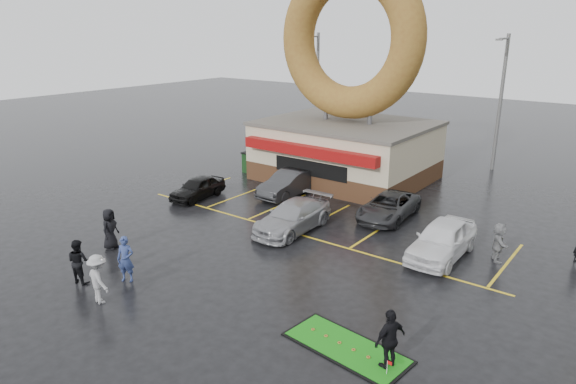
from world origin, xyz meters
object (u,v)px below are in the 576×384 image
Objects in this scene: streetlight_left at (317,87)px; dumpster at (258,163)px; donut_shop at (347,110)px; putting_green at (346,347)px; streetlight_mid at (500,100)px; person_blue at (126,259)px; car_grey at (389,206)px; car_black at (198,188)px; car_silver at (293,217)px; car_dgrey at (289,183)px; car_white at (442,239)px; person_cameraman at (390,339)px.

streetlight_left reaches higher than dumpster.
putting_green is at bearing -58.71° from donut_shop.
streetlight_mid is 26.35m from person_blue.
car_grey is (-1.39, -12.96, -4.15)m from streetlight_mid.
car_silver is (7.28, -0.65, 0.08)m from car_black.
streetlight_left is 10.38m from dumpster.
streetlight_left is 5.00× the size of dumpster.
car_dgrey is 0.97× the size of car_grey.
person_cameraman is (1.64, -8.21, 0.15)m from car_white.
car_dgrey is (6.28, -12.05, -4.06)m from streetlight_left.
dumpster is at bearing -80.13° from streetlight_left.
streetlight_mid is 13.68m from car_grey.
person_cameraman is at bearing -51.74° from streetlight_left.
car_silver is 6.98m from car_white.
person_blue is at bearing -105.45° from car_silver.
streetlight_left reaches higher than putting_green.
dumpster is (-5.37, -2.44, -3.81)m from donut_shop.
car_white reaches higher than car_dgrey.
car_black is 7.31m from car_silver.
car_white is (3.93, -2.89, 0.15)m from car_grey.
person_cameraman reaches higher than car_silver.
donut_shop is 10.59m from streetlight_mid.
streetlight_left is 4.80× the size of person_cameraman.
car_black is (-4.58, -8.67, -3.84)m from donut_shop.
streetlight_mid is 4.94× the size of person_blue.
streetlight_mid is 16.67m from dumpster.
streetlight_left is at bearing 119.23° from car_silver.
car_grey is at bearing 39.14° from person_blue.
streetlight_left is at bearing 137.34° from car_white.
streetlight_left reaches higher than person_blue.
car_dgrey is at bearing 163.97° from car_white.
person_cameraman is at bearing -80.14° from streetlight_mid.
car_dgrey is at bearing -28.08° from dumpster.
car_dgrey is 2.42× the size of person_blue.
donut_shop is 7.02m from dumpster.
car_black is at bearing -177.65° from car_white.
streetlight_mid reaches higher than car_silver.
car_dgrey is 1.08× the size of putting_green.
car_silver is at bearing -108.92° from person_cameraman.
donut_shop is at bearing 26.14° from dumpster.
streetlight_left is 16.34m from car_black.
streetlight_mid reaches higher than putting_green.
donut_shop is 19.93m from person_cameraman.
donut_shop is 9.87m from streetlight_left.
car_grey is at bearing 1.37° from car_dgrey.
car_grey is 4.88m from car_white.
car_white is at bearing -1.00° from car_black.
putting_green is (2.75, -23.98, -4.75)m from streetlight_mid.
person_blue is at bearing -82.72° from car_dgrey.
car_black is at bearing -81.05° from dumpster.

